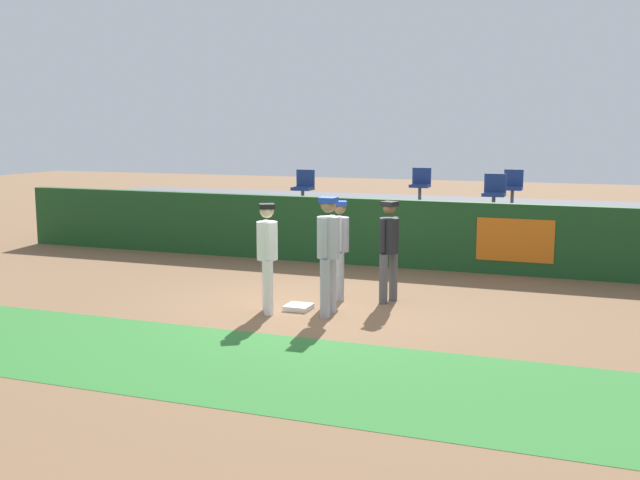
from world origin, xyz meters
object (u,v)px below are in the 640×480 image
at_px(player_fielder_home, 267,250).
at_px(player_coach_visitor, 328,247).
at_px(first_base, 299,307).
at_px(player_umpire, 389,244).
at_px(seat_back_right, 513,185).
at_px(seat_front_left, 304,185).
at_px(player_runner_visitor, 340,243).
at_px(seat_back_center, 421,183).
at_px(seat_front_right, 494,191).

relative_size(player_fielder_home, player_coach_visitor, 0.94).
distance_m(first_base, player_umpire, 1.85).
height_order(player_fielder_home, seat_back_right, seat_back_right).
distance_m(player_umpire, seat_front_left, 5.74).
bearing_deg(seat_back_right, seat_front_left, -158.99).
height_order(player_runner_visitor, player_umpire, player_umpire).
relative_size(player_runner_visitor, player_coach_visitor, 0.91).
height_order(first_base, player_coach_visitor, player_coach_visitor).
distance_m(player_fielder_home, seat_front_left, 6.25).
xyz_separation_m(first_base, seat_front_left, (-2.14, 5.64, 1.51)).
bearing_deg(seat_back_center, player_fielder_home, -95.01).
bearing_deg(player_runner_visitor, player_fielder_home, -53.22).
height_order(player_fielder_home, seat_front_left, seat_front_left).
distance_m(seat_front_right, seat_back_center, 2.73).
relative_size(first_base, seat_back_right, 0.48).
relative_size(player_coach_visitor, seat_back_right, 2.22).
height_order(first_base, seat_back_center, seat_back_center).
height_order(seat_back_center, seat_front_left, same).
xyz_separation_m(first_base, player_umpire, (1.22, 1.02, 0.95)).
bearing_deg(seat_front_right, seat_front_left, -180.00).
height_order(player_runner_visitor, player_coach_visitor, player_coach_visitor).
relative_size(player_fielder_home, seat_front_right, 2.08).
relative_size(player_runner_visitor, seat_front_right, 2.02).
bearing_deg(first_base, seat_front_right, 67.46).
relative_size(player_fielder_home, seat_back_center, 2.08).
xyz_separation_m(player_runner_visitor, seat_front_right, (1.96, 4.70, 0.57)).
distance_m(player_fielder_home, seat_front_right, 6.59).
height_order(player_umpire, seat_back_right, seat_back_right).
relative_size(first_base, player_fielder_home, 0.23).
distance_m(first_base, player_runner_visitor, 1.38).
bearing_deg(seat_back_center, player_coach_visitor, -87.92).
bearing_deg(player_fielder_home, seat_back_center, 145.09).
bearing_deg(player_runner_visitor, player_coach_visitor, -12.30).
bearing_deg(player_runner_visitor, seat_back_right, 139.43).
bearing_deg(seat_front_right, player_fielder_home, -114.57).
bearing_deg(seat_back_right, seat_back_center, 179.99).
height_order(player_fielder_home, player_coach_visitor, player_coach_visitor).
distance_m(player_runner_visitor, player_coach_visitor, 1.12).
height_order(player_runner_visitor, seat_back_center, seat_back_center).
bearing_deg(player_fielder_home, seat_front_right, 125.53).
height_order(player_runner_visitor, seat_front_right, seat_front_right).
height_order(first_base, seat_front_right, seat_front_right).
xyz_separation_m(player_runner_visitor, seat_back_right, (2.17, 6.50, 0.57)).
relative_size(player_runner_visitor, seat_back_center, 2.02).
relative_size(player_coach_visitor, seat_front_left, 2.22).
height_order(player_coach_visitor, player_umpire, player_coach_visitor).
bearing_deg(seat_front_right, player_coach_visitor, -107.00).
xyz_separation_m(seat_front_right, seat_back_center, (-2.05, 1.80, -0.00)).
xyz_separation_m(player_runner_visitor, player_umpire, (0.85, 0.08, 0.01)).
xyz_separation_m(player_umpire, seat_back_center, (-0.93, 6.42, 0.56)).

